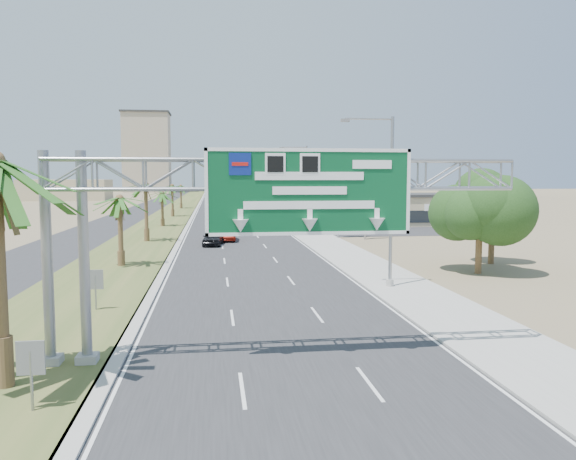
# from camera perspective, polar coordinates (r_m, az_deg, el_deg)

# --- Properties ---
(road) EXTENTS (12.00, 300.00, 0.02)m
(road) POSITION_cam_1_polar(r_m,az_deg,el_deg) (119.87, -6.25, 2.20)
(road) COLOR #28282B
(road) RESTS_ON ground
(sidewalk_right) EXTENTS (4.00, 300.00, 0.10)m
(sidewalk_right) POSITION_cam_1_polar(r_m,az_deg,el_deg) (120.37, -2.20, 2.26)
(sidewalk_right) COLOR #9E9B93
(sidewalk_right) RESTS_ON ground
(median_grass) EXTENTS (7.00, 300.00, 0.12)m
(median_grass) POSITION_cam_1_polar(r_m,az_deg,el_deg) (120.05, -11.03, 2.16)
(median_grass) COLOR #415425
(median_grass) RESTS_ON ground
(opposing_road) EXTENTS (8.00, 300.00, 0.02)m
(opposing_road) POSITION_cam_1_polar(r_m,az_deg,el_deg) (120.67, -14.35, 2.08)
(opposing_road) COLOR #28282B
(opposing_road) RESTS_ON ground
(sign_gantry) EXTENTS (16.75, 1.24, 7.50)m
(sign_gantry) POSITION_cam_1_polar(r_m,az_deg,el_deg) (19.67, -2.50, 4.07)
(sign_gantry) COLOR gray
(sign_gantry) RESTS_ON ground
(palm_row_b) EXTENTS (3.99, 3.99, 5.95)m
(palm_row_b) POSITION_cam_1_polar(r_m,az_deg,el_deg) (42.23, -16.73, 2.95)
(palm_row_b) COLOR brown
(palm_row_b) RESTS_ON ground
(palm_row_c) EXTENTS (3.99, 3.99, 6.75)m
(palm_row_c) POSITION_cam_1_polar(r_m,az_deg,el_deg) (58.06, -14.26, 4.35)
(palm_row_c) COLOR brown
(palm_row_c) RESTS_ON ground
(palm_row_d) EXTENTS (3.99, 3.99, 5.45)m
(palm_row_d) POSITION_cam_1_polar(r_m,az_deg,el_deg) (75.99, -12.68, 3.64)
(palm_row_d) COLOR brown
(palm_row_d) RESTS_ON ground
(palm_row_e) EXTENTS (3.99, 3.99, 6.15)m
(palm_row_e) POSITION_cam_1_polar(r_m,az_deg,el_deg) (94.91, -11.68, 4.37)
(palm_row_e) COLOR brown
(palm_row_e) RESTS_ON ground
(palm_row_f) EXTENTS (3.99, 3.99, 5.75)m
(palm_row_f) POSITION_cam_1_polar(r_m,az_deg,el_deg) (119.86, -10.83, 4.38)
(palm_row_f) COLOR brown
(palm_row_f) RESTS_ON ground
(streetlight_near) EXTENTS (3.27, 0.44, 10.00)m
(streetlight_near) POSITION_cam_1_polar(r_m,az_deg,el_deg) (33.29, 10.10, 2.16)
(streetlight_near) COLOR gray
(streetlight_near) RESTS_ON ground
(streetlight_mid) EXTENTS (3.27, 0.44, 10.00)m
(streetlight_mid) POSITION_cam_1_polar(r_m,az_deg,el_deg) (62.51, 1.71, 3.68)
(streetlight_mid) COLOR gray
(streetlight_mid) RESTS_ON ground
(streetlight_far) EXTENTS (3.27, 0.44, 10.00)m
(streetlight_far) POSITION_cam_1_polar(r_m,az_deg,el_deg) (98.20, -1.70, 4.28)
(streetlight_far) COLOR gray
(streetlight_far) RESTS_ON ground
(signal_mast) EXTENTS (10.28, 0.71, 8.00)m
(signal_mast) POSITION_cam_1_polar(r_m,az_deg,el_deg) (82.04, -2.02, 4.18)
(signal_mast) COLOR gray
(signal_mast) RESTS_ON ground
(store_building) EXTENTS (18.00, 10.00, 4.00)m
(store_building) POSITION_cam_1_polar(r_m,az_deg,el_deg) (79.75, 10.54, 2.01)
(store_building) COLOR tan
(store_building) RESTS_ON ground
(oak_near) EXTENTS (4.50, 4.50, 6.80)m
(oak_near) POSITION_cam_1_polar(r_m,az_deg,el_deg) (39.91, 18.93, 2.23)
(oak_near) COLOR brown
(oak_near) RESTS_ON ground
(oak_far) EXTENTS (3.50, 3.50, 5.60)m
(oak_far) POSITION_cam_1_polar(r_m,az_deg,el_deg) (44.87, 20.06, 1.59)
(oak_far) COLOR brown
(oak_far) RESTS_ON ground
(median_signback_a) EXTENTS (0.75, 0.08, 2.08)m
(median_signback_a) POSITION_cam_1_polar(r_m,az_deg,el_deg) (17.19, -24.68, -12.20)
(median_signback_a) COLOR gray
(median_signback_a) RESTS_ON ground
(median_signback_b) EXTENTS (0.75, 0.08, 2.08)m
(median_signback_b) POSITION_cam_1_polar(r_m,az_deg,el_deg) (28.69, -18.99, -5.08)
(median_signback_b) COLOR gray
(median_signback_b) RESTS_ON ground
(tower_distant) EXTENTS (20.00, 16.00, 35.00)m
(tower_distant) POSITION_cam_1_polar(r_m,az_deg,el_deg) (261.53, -14.13, 7.58)
(tower_distant) COLOR tan
(tower_distant) RESTS_ON ground
(building_distant_left) EXTENTS (24.00, 14.00, 6.00)m
(building_distant_left) POSITION_cam_1_polar(r_m,az_deg,el_deg) (174.86, -21.61, 3.81)
(building_distant_left) COLOR tan
(building_distant_left) RESTS_ON ground
(building_distant_right) EXTENTS (20.00, 12.00, 5.00)m
(building_distant_right) POSITION_cam_1_polar(r_m,az_deg,el_deg) (153.27, 4.77, 3.82)
(building_distant_right) COLOR tan
(building_distant_right) RESTS_ON ground
(car_left_lane) EXTENTS (2.21, 4.47, 1.47)m
(car_left_lane) POSITION_cam_1_polar(r_m,az_deg,el_deg) (54.31, -7.64, -0.80)
(car_left_lane) COLOR black
(car_left_lane) RESTS_ON ground
(car_mid_lane) EXTENTS (1.75, 4.90, 1.61)m
(car_mid_lane) POSITION_cam_1_polar(r_m,az_deg,el_deg) (58.26, -6.28, -0.30)
(car_mid_lane) COLOR maroon
(car_mid_lane) RESTS_ON ground
(car_right_lane) EXTENTS (3.27, 5.91, 1.57)m
(car_right_lane) POSITION_cam_1_polar(r_m,az_deg,el_deg) (80.42, -2.07, 1.26)
(car_right_lane) COLOR gray
(car_right_lane) RESTS_ON ground
(car_far) EXTENTS (2.65, 5.68, 1.60)m
(car_far) POSITION_cam_1_polar(r_m,az_deg,el_deg) (100.15, -6.35, 2.04)
(car_far) COLOR black
(car_far) RESTS_ON ground
(pole_sign_red_near) EXTENTS (2.39, 0.96, 8.84)m
(pole_sign_red_near) POSITION_cam_1_polar(r_m,az_deg,el_deg) (59.98, 5.14, 5.74)
(pole_sign_red_near) COLOR gray
(pole_sign_red_near) RESTS_ON ground
(pole_sign_blue) EXTENTS (2.02, 0.59, 7.01)m
(pole_sign_blue) POSITION_cam_1_polar(r_m,az_deg,el_deg) (59.27, 7.89, 3.91)
(pole_sign_blue) COLOR gray
(pole_sign_blue) RESTS_ON ground
(pole_sign_red_far) EXTENTS (2.15, 1.09, 8.82)m
(pole_sign_red_far) POSITION_cam_1_polar(r_m,az_deg,el_deg) (76.90, 1.77, 5.69)
(pole_sign_red_far) COLOR gray
(pole_sign_red_far) RESTS_ON ground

